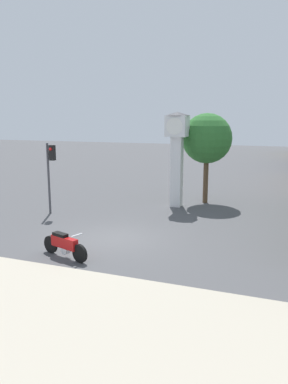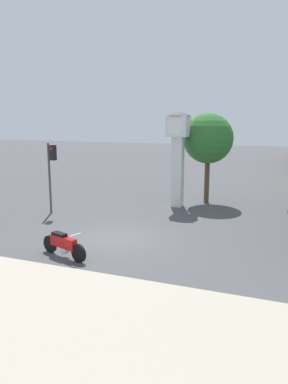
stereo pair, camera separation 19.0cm
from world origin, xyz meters
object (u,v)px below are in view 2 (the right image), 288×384
object	(u,v)px
clock_tower	(178,145)
traffic_light	(51,165)
street_tree	(208,139)
motorcycle	(64,245)

from	to	relation	value
clock_tower	traffic_light	size ratio (longest dim) A/B	1.43
clock_tower	street_tree	bearing A→B (deg)	47.94
motorcycle	street_tree	bearing A→B (deg)	92.15
traffic_light	street_tree	world-z (taller)	street_tree
motorcycle	clock_tower	bearing A→B (deg)	97.80
motorcycle	clock_tower	distance (m)	10.06
clock_tower	motorcycle	bearing A→B (deg)	-99.68
motorcycle	traffic_light	size ratio (longest dim) A/B	0.58
motorcycle	traffic_light	distance (m)	7.16
traffic_light	street_tree	bearing A→B (deg)	37.87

